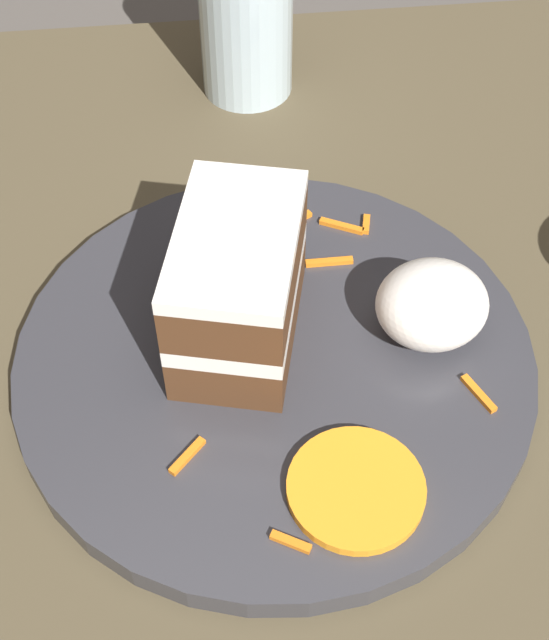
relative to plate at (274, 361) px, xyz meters
The scene contains 8 objects.
ground_plane 0.07m from the plate, 98.25° to the left, with size 6.00×6.00×0.00m, color #4C4742.
dining_table 0.06m from the plate, 98.25° to the left, with size 1.13×0.81×0.02m, color #4C422D.
plate is the anchor object (origin of this frame).
cake_slice 0.05m from the plate, 41.89° to the right, with size 0.08×0.11×0.08m.
cream_dollop 0.09m from the plate, behind, with size 0.06×0.05×0.04m, color white.
orange_garnish 0.09m from the plate, 108.43° to the left, with size 0.07×0.07×0.01m, color orange.
carrot_shreds_scatter 0.04m from the plate, 139.94° to the right, with size 0.17×0.22×0.00m.
drinking_glass 0.26m from the plate, 91.58° to the right, with size 0.06×0.06×0.13m.
Camera 1 is at (0.04, 0.23, 0.41)m, focal length 50.00 mm.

